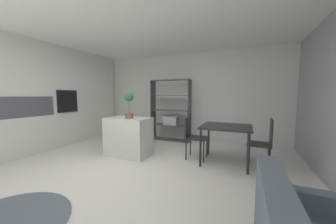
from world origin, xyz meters
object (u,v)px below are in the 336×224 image
object	(u,v)px
built_in_oven	(67,101)
dining_table	(226,130)
dining_chair_island_side	(193,134)
dining_chair_window_side	(265,139)
potted_plant_on_island	(129,102)
open_bookshelf	(171,114)
kitchen_island	(129,136)

from	to	relation	value
built_in_oven	dining_table	xyz separation A→B (m)	(4.15, 0.40, -0.55)
dining_table	dining_chair_island_side	world-z (taller)	dining_chair_island_side
dining_chair_window_side	potted_plant_on_island	bearing A→B (deg)	-77.27
dining_table	dining_chair_window_side	bearing A→B (deg)	-0.39
dining_table	potted_plant_on_island	bearing A→B (deg)	-166.58
open_bookshelf	dining_table	xyz separation A→B (m)	(1.79, -1.32, -0.14)
potted_plant_on_island	dining_table	xyz separation A→B (m)	(2.03, 0.49, -0.56)
built_in_oven	potted_plant_on_island	xyz separation A→B (m)	(2.11, -0.09, 0.01)
built_in_oven	dining_table	size ratio (longest dim) A/B	0.61
built_in_oven	open_bookshelf	distance (m)	2.94
potted_plant_on_island	dining_chair_island_side	xyz separation A→B (m)	(1.33, 0.48, -0.71)
kitchen_island	open_bookshelf	size ratio (longest dim) A/B	0.54
potted_plant_on_island	dining_table	size ratio (longest dim) A/B	0.61
built_in_oven	open_bookshelf	xyz separation A→B (m)	(2.36, 1.72, -0.41)
kitchen_island	dining_chair_island_side	world-z (taller)	dining_chair_island_side
potted_plant_on_island	dining_table	world-z (taller)	potted_plant_on_island
open_bookshelf	dining_chair_window_side	bearing A→B (deg)	-27.87
built_in_oven	dining_chair_window_side	bearing A→B (deg)	4.64
dining_table	dining_chair_island_side	distance (m)	0.72
kitchen_island	dining_chair_window_side	xyz separation A→B (m)	(2.84, 0.39, 0.13)
potted_plant_on_island	dining_chair_window_side	bearing A→B (deg)	9.94
kitchen_island	open_bookshelf	distance (m)	1.79
open_bookshelf	dining_chair_window_side	size ratio (longest dim) A/B	1.95
dining_table	dining_chair_window_side	size ratio (longest dim) A/B	1.01
built_in_oven	kitchen_island	world-z (taller)	built_in_oven
potted_plant_on_island	dining_table	bearing A→B (deg)	13.42
dining_table	open_bookshelf	bearing A→B (deg)	143.68
kitchen_island	open_bookshelf	xyz separation A→B (m)	(0.34, 1.71, 0.40)
dining_table	dining_chair_window_side	xyz separation A→B (m)	(0.71, -0.00, -0.13)
open_bookshelf	dining_chair_island_side	distance (m)	1.73
potted_plant_on_island	built_in_oven	bearing A→B (deg)	177.67
open_bookshelf	dining_chair_island_side	bearing A→B (deg)	-50.50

